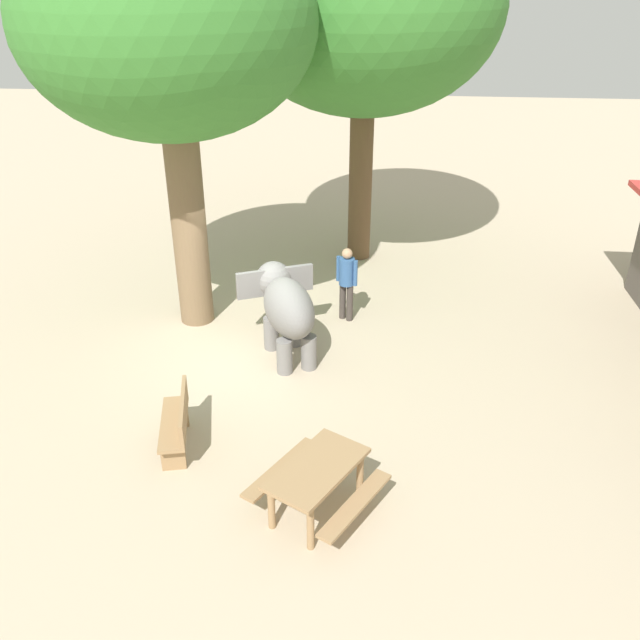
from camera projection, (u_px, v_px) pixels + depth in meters
ground_plane at (249, 350)px, 13.14m from camera, size 60.00×60.00×0.00m
elephant at (285, 305)px, 12.60m from camera, size 2.27×1.86×1.60m
person_handler at (347, 279)px, 13.86m from camera, size 0.32×0.45×1.62m
shade_tree_main at (366, 6)px, 14.62m from camera, size 6.69×6.13×8.34m
shade_tree_secondary at (169, 25)px, 11.57m from camera, size 5.70×5.23×7.88m
wooden_bench at (178, 422)px, 10.28m from camera, size 1.45×0.71×0.88m
picnic_table_near at (317, 478)px, 8.99m from camera, size 2.03×2.02×0.78m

